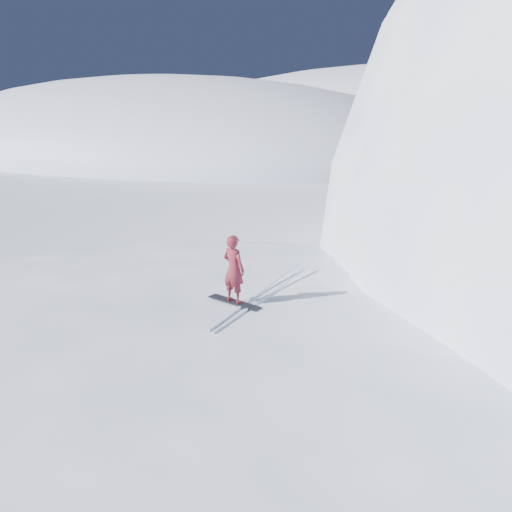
# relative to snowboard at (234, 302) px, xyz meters

# --- Properties ---
(ground) EXTENTS (400.00, 400.00, 0.00)m
(ground) POSITION_rel_snowboard_xyz_m (1.50, -3.32, -2.41)
(ground) COLOR white
(ground) RESTS_ON ground
(near_ridge) EXTENTS (36.00, 28.00, 4.80)m
(near_ridge) POSITION_rel_snowboard_xyz_m (2.50, -0.32, -2.41)
(near_ridge) COLOR white
(near_ridge) RESTS_ON ground
(far_ridge_a) EXTENTS (120.00, 70.00, 28.00)m
(far_ridge_a) POSITION_rel_snowboard_xyz_m (-68.50, 56.68, -2.41)
(far_ridge_a) COLOR white
(far_ridge_a) RESTS_ON ground
(far_ridge_c) EXTENTS (140.00, 90.00, 36.00)m
(far_ridge_c) POSITION_rel_snowboard_xyz_m (-38.50, 106.68, -2.41)
(far_ridge_c) COLOR white
(far_ridge_c) RESTS_ON ground
(wind_bumps) EXTENTS (16.00, 14.40, 1.00)m
(wind_bumps) POSITION_rel_snowboard_xyz_m (0.94, -1.20, -2.41)
(wind_bumps) COLOR white
(wind_bumps) RESTS_ON ground
(snowboard) EXTENTS (1.69, 0.36, 0.03)m
(snowboard) POSITION_rel_snowboard_xyz_m (0.00, 0.00, 0.00)
(snowboard) COLOR black
(snowboard) RESTS_ON near_ridge
(snowboarder) EXTENTS (0.70, 0.47, 1.88)m
(snowboarder) POSITION_rel_snowboard_xyz_m (0.00, 0.00, 0.95)
(snowboarder) COLOR maroon
(snowboarder) RESTS_ON snowboard
(vapor_plume) EXTENTS (10.68, 8.55, 7.48)m
(vapor_plume) POSITION_rel_snowboard_xyz_m (-44.61, 33.19, -2.41)
(vapor_plume) COLOR white
(vapor_plume) RESTS_ON ground
(board_tracks) EXTENTS (1.40, 5.94, 0.04)m
(board_tracks) POSITION_rel_snowboard_xyz_m (0.24, 1.15, 0.01)
(board_tracks) COLOR silver
(board_tracks) RESTS_ON ground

